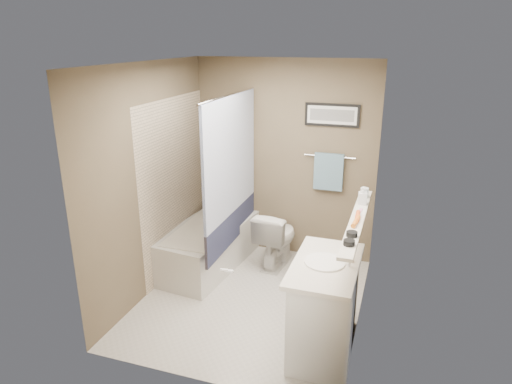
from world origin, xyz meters
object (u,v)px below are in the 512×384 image
(hair_brush_back, at_px, (357,216))
(glass_jar, at_px, (364,193))
(soap_bottle, at_px, (363,196))
(hair_brush_front, at_px, (356,221))
(toilet, at_px, (276,238))
(bathtub, at_px, (208,245))
(vanity, at_px, (324,309))
(candle_bowl_near, at_px, (349,243))
(candle_bowl_far, at_px, (352,234))

(hair_brush_back, xyz_separation_m, glass_jar, (0.00, 0.58, 0.03))
(hair_brush_back, relative_size, soap_bottle, 1.29)
(hair_brush_front, xyz_separation_m, glass_jar, (0.00, 0.70, 0.03))
(hair_brush_front, bearing_deg, toilet, 131.63)
(bathtub, xyz_separation_m, toilet, (0.77, 0.27, 0.10))
(toilet, height_order, vanity, vanity)
(candle_bowl_near, bearing_deg, glass_jar, 90.00)
(vanity, distance_m, hair_brush_front, 0.80)
(toilet, relative_size, vanity, 0.77)
(vanity, xyz_separation_m, hair_brush_front, (0.19, 0.26, 0.74))
(glass_jar, bearing_deg, toilet, 156.64)
(vanity, bearing_deg, toilet, 118.21)
(hair_brush_back, height_order, soap_bottle, soap_bottle)
(glass_jar, bearing_deg, bathtub, 174.54)
(bathtub, xyz_separation_m, candle_bowl_far, (1.79, -1.14, 0.89))
(candle_bowl_near, distance_m, candle_bowl_far, 0.17)
(hair_brush_back, bearing_deg, candle_bowl_far, -90.00)
(candle_bowl_far, bearing_deg, toilet, 125.69)
(candle_bowl_near, bearing_deg, candle_bowl_far, 90.00)
(hair_brush_back, distance_m, glass_jar, 0.58)
(candle_bowl_far, height_order, glass_jar, glass_jar)
(vanity, relative_size, candle_bowl_far, 10.00)
(vanity, distance_m, candle_bowl_far, 0.76)
(bathtub, xyz_separation_m, vanity, (1.60, -1.13, 0.15))
(hair_brush_front, height_order, hair_brush_back, same)
(vanity, height_order, hair_brush_front, hair_brush_front)
(candle_bowl_near, height_order, glass_jar, glass_jar)
(vanity, bearing_deg, hair_brush_back, 61.79)
(hair_brush_front, bearing_deg, soap_bottle, 90.00)
(bathtub, bearing_deg, soap_bottle, -5.12)
(candle_bowl_near, distance_m, hair_brush_front, 0.44)
(vanity, height_order, soap_bottle, soap_bottle)
(candle_bowl_far, height_order, soap_bottle, soap_bottle)
(bathtub, height_order, hair_brush_front, hair_brush_front)
(glass_jar, bearing_deg, candle_bowl_far, -90.00)
(soap_bottle, bearing_deg, candle_bowl_near, -90.00)
(glass_jar, bearing_deg, hair_brush_front, -90.00)
(glass_jar, height_order, soap_bottle, soap_bottle)
(bathtub, distance_m, glass_jar, 2.01)
(candle_bowl_far, bearing_deg, candle_bowl_near, -90.00)
(bathtub, xyz_separation_m, soap_bottle, (1.79, -0.36, 0.95))
(hair_brush_back, bearing_deg, toilet, 134.89)
(hair_brush_front, bearing_deg, bathtub, 153.96)
(bathtub, distance_m, candle_bowl_near, 2.38)
(candle_bowl_far, relative_size, hair_brush_front, 0.41)
(bathtub, distance_m, candle_bowl_far, 2.30)
(bathtub, distance_m, vanity, 1.97)
(toilet, xyz_separation_m, candle_bowl_near, (1.01, -1.57, 0.79))
(bathtub, distance_m, toilet, 0.82)
(candle_bowl_near, relative_size, glass_jar, 0.90)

